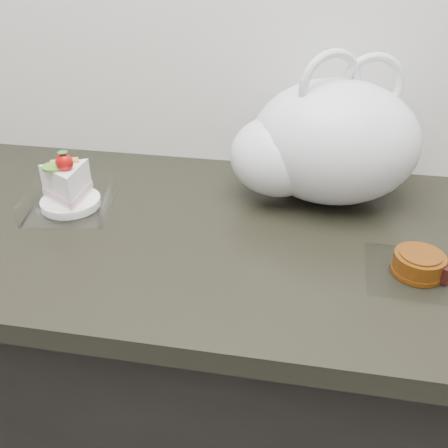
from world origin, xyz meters
name	(u,v)px	position (x,y,z in m)	size (l,w,h in m)	color
counter	(222,388)	(0.00, 1.69, 0.45)	(2.04, 0.64, 0.90)	black
cake_tray	(69,193)	(-0.32, 1.71, 0.93)	(0.19, 0.19, 0.13)	white
mooncake_wrap	(419,266)	(0.35, 1.61, 0.92)	(0.17, 0.16, 0.04)	white
plastic_bag	(323,144)	(0.18, 1.84, 1.02)	(0.44, 0.37, 0.31)	silver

